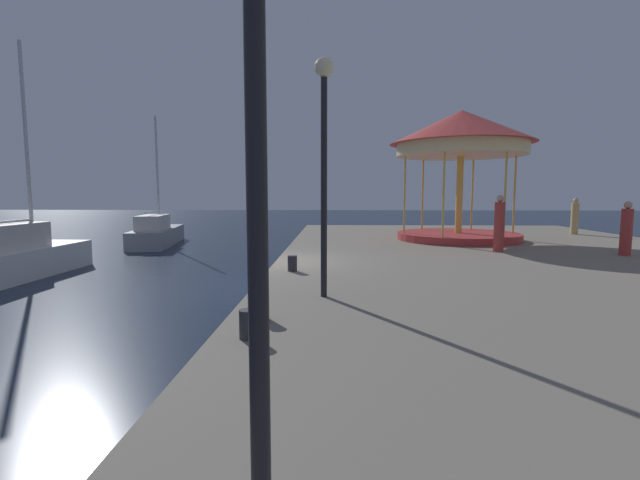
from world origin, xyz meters
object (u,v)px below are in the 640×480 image
at_px(sailboat_white, 10,258).
at_px(person_by_the_water, 626,230).
at_px(bollard_north, 261,307).
at_px(person_mid_promenade, 499,225).
at_px(sailboat_grey, 157,233).
at_px(bollard_south, 292,263).
at_px(person_far_corner, 575,217).
at_px(bollard_center, 248,324).
at_px(carousel, 461,144).
at_px(lamp_post_mid_promenade, 324,136).

relative_size(sailboat_white, person_by_the_water, 4.52).
distance_m(bollard_north, person_mid_promenade, 10.73).
bearing_deg(sailboat_grey, sailboat_white, -95.44).
distance_m(bollard_south, person_far_corner, 16.48).
height_order(sailboat_white, person_by_the_water, sailboat_white).
xyz_separation_m(sailboat_grey, person_far_corner, (21.09, -1.60, 0.98)).
xyz_separation_m(sailboat_grey, person_mid_promenade, (15.09, -8.14, 1.06)).
relative_size(sailboat_white, bollard_center, 19.49).
bearing_deg(bollard_center, sailboat_white, 139.55).
bearing_deg(carousel, bollard_center, -116.23).
distance_m(sailboat_grey, sailboat_white, 9.55).
height_order(carousel, bollard_center, carousel).
bearing_deg(person_by_the_water, bollard_south, -162.77).
relative_size(sailboat_grey, person_far_corner, 3.95).
bearing_deg(bollard_south, carousel, 51.00).
relative_size(sailboat_grey, sailboat_white, 0.89).
height_order(sailboat_white, person_mid_promenade, sailboat_white).
bearing_deg(bollard_center, carousel, 63.77).
height_order(bollard_north, bollard_center, same).
relative_size(bollard_south, person_by_the_water, 0.23).
bearing_deg(person_far_corner, bollard_center, -128.87).
distance_m(sailboat_white, person_mid_promenade, 16.09).
bearing_deg(person_mid_promenade, person_far_corner, 47.50).
bearing_deg(lamp_post_mid_promenade, carousel, 62.63).
bearing_deg(person_far_corner, bollard_north, -130.50).
bearing_deg(bollard_north, sailboat_grey, 116.94).
relative_size(bollard_south, person_far_corner, 0.23).
distance_m(sailboat_grey, carousel, 15.95).
bearing_deg(bollard_south, person_mid_promenade, 31.23).
distance_m(sailboat_white, bollard_center, 12.16).
xyz_separation_m(lamp_post_mid_promenade, person_by_the_water, (9.46, 5.93, -2.21)).
height_order(lamp_post_mid_promenade, bollard_center, lamp_post_mid_promenade).
bearing_deg(person_far_corner, person_mid_promenade, -132.50).
xyz_separation_m(carousel, lamp_post_mid_promenade, (-5.46, -10.54, -0.98)).
bearing_deg(sailboat_grey, person_mid_promenade, -28.33).
height_order(sailboat_grey, lamp_post_mid_promenade, sailboat_grey).
bearing_deg(bollard_center, lamp_post_mid_promenade, 68.80).
relative_size(bollard_north, person_far_corner, 0.23).
distance_m(bollard_south, person_mid_promenade, 7.80).
relative_size(person_far_corner, person_mid_promenade, 0.91).
distance_m(sailboat_grey, person_by_the_water, 20.83).
distance_m(sailboat_white, lamp_post_mid_promenade, 11.97).
xyz_separation_m(sailboat_grey, bollard_south, (8.45, -12.16, 0.36)).
bearing_deg(bollard_center, bollard_north, 88.34).
height_order(lamp_post_mid_promenade, bollard_north, lamp_post_mid_promenade).
bearing_deg(bollard_center, person_by_the_water, 38.98).
distance_m(carousel, bollard_center, 15.03).
bearing_deg(person_by_the_water, carousel, 130.98).
relative_size(sailboat_grey, bollard_north, 17.25).
relative_size(person_by_the_water, person_mid_promenade, 0.90).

